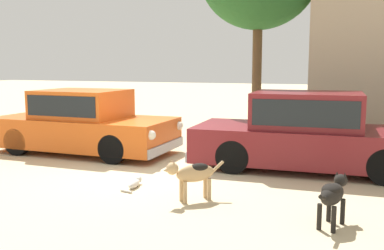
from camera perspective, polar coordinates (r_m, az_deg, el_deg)
The scene contains 6 objects.
ground_plane at distance 8.71m, azimuth -5.71°, elevation -5.78°, with size 80.00×80.00×0.00m, color #CCB78E.
parked_sedan_nearest at distance 10.54m, azimuth -13.91°, elevation 0.40°, with size 4.34×1.88×1.47m.
parked_sedan_second at distance 8.88m, azimuth 14.86°, elevation -0.85°, with size 4.65×2.00×1.52m.
stray_dog_spotted at distance 6.62m, azimuth 0.07°, elevation -6.28°, with size 0.76×0.77×0.66m.
stray_dog_tan at distance 5.88m, azimuth 17.86°, elevation -8.48°, with size 0.38×0.92×0.65m.
stray_cat at distance 7.48m, azimuth -7.49°, elevation -7.55°, with size 0.22×0.60×0.15m.
Camera 1 is at (3.72, -7.60, 2.04)m, focal length 40.97 mm.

